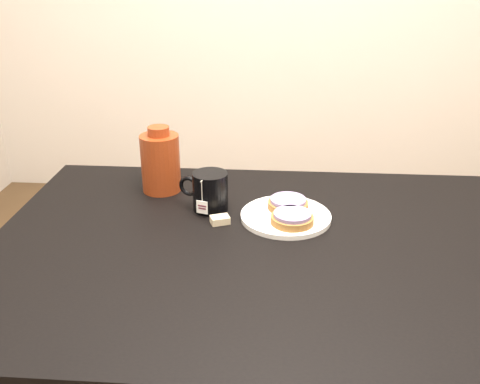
{
  "coord_description": "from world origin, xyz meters",
  "views": [
    {
      "loc": [
        -0.04,
        -1.06,
        1.36
      ],
      "look_at": [
        -0.13,
        0.15,
        0.81
      ],
      "focal_mm": 40.0,
      "sensor_mm": 36.0,
      "label": 1
    }
  ],
  "objects_px": {
    "bagel_package": "(160,162)",
    "table": "(291,276)",
    "bagel_front": "(292,218)",
    "plate": "(286,216)",
    "mug": "(209,191)",
    "teabag_pouch": "(220,220)",
    "bagel_back": "(288,204)"
  },
  "relations": [
    {
      "from": "bagel_front",
      "to": "teabag_pouch",
      "type": "bearing_deg",
      "value": 176.92
    },
    {
      "from": "table",
      "to": "bagel_back",
      "type": "relative_size",
      "value": 12.07
    },
    {
      "from": "bagel_front",
      "to": "plate",
      "type": "bearing_deg",
      "value": 108.18
    },
    {
      "from": "bagel_package",
      "to": "table",
      "type": "bearing_deg",
      "value": -38.22
    },
    {
      "from": "plate",
      "to": "bagel_back",
      "type": "bearing_deg",
      "value": 81.71
    },
    {
      "from": "table",
      "to": "bagel_back",
      "type": "height_order",
      "value": "bagel_back"
    },
    {
      "from": "table",
      "to": "mug",
      "type": "relative_size",
      "value": 9.81
    },
    {
      "from": "table",
      "to": "bagel_front",
      "type": "xyz_separation_m",
      "value": [
        0.0,
        0.08,
        0.11
      ]
    },
    {
      "from": "bagel_front",
      "to": "mug",
      "type": "bearing_deg",
      "value": 157.73
    },
    {
      "from": "teabag_pouch",
      "to": "bagel_back",
      "type": "bearing_deg",
      "value": 23.23
    },
    {
      "from": "table",
      "to": "plate",
      "type": "relative_size",
      "value": 6.23
    },
    {
      "from": "plate",
      "to": "bagel_package",
      "type": "xyz_separation_m",
      "value": [
        -0.34,
        0.15,
        0.08
      ]
    },
    {
      "from": "table",
      "to": "mug",
      "type": "bearing_deg",
      "value": 141.0
    },
    {
      "from": "table",
      "to": "mug",
      "type": "distance_m",
      "value": 0.3
    },
    {
      "from": "bagel_back",
      "to": "teabag_pouch",
      "type": "distance_m",
      "value": 0.18
    },
    {
      "from": "table",
      "to": "teabag_pouch",
      "type": "distance_m",
      "value": 0.22
    },
    {
      "from": "mug",
      "to": "teabag_pouch",
      "type": "relative_size",
      "value": 3.17
    },
    {
      "from": "bagel_package",
      "to": "bagel_back",
      "type": "bearing_deg",
      "value": -18.63
    },
    {
      "from": "bagel_front",
      "to": "teabag_pouch",
      "type": "xyz_separation_m",
      "value": [
        -0.18,
        0.01,
        -0.02
      ]
    },
    {
      "from": "bagel_front",
      "to": "teabag_pouch",
      "type": "distance_m",
      "value": 0.18
    },
    {
      "from": "plate",
      "to": "bagel_front",
      "type": "relative_size",
      "value": 1.57
    },
    {
      "from": "bagel_back",
      "to": "teabag_pouch",
      "type": "bearing_deg",
      "value": -156.77
    },
    {
      "from": "bagel_front",
      "to": "bagel_package",
      "type": "height_order",
      "value": "bagel_package"
    },
    {
      "from": "bagel_back",
      "to": "bagel_package",
      "type": "xyz_separation_m",
      "value": [
        -0.35,
        0.12,
        0.06
      ]
    },
    {
      "from": "bagel_front",
      "to": "mug",
      "type": "height_order",
      "value": "mug"
    },
    {
      "from": "mug",
      "to": "bagel_package",
      "type": "relative_size",
      "value": 0.78
    },
    {
      "from": "table",
      "to": "teabag_pouch",
      "type": "xyz_separation_m",
      "value": [
        -0.18,
        0.09,
        0.09
      ]
    },
    {
      "from": "table",
      "to": "plate",
      "type": "distance_m",
      "value": 0.16
    },
    {
      "from": "table",
      "to": "bagel_front",
      "type": "height_order",
      "value": "bagel_front"
    },
    {
      "from": "table",
      "to": "bagel_front",
      "type": "bearing_deg",
      "value": 89.72
    },
    {
      "from": "mug",
      "to": "teabag_pouch",
      "type": "height_order",
      "value": "mug"
    },
    {
      "from": "bagel_back",
      "to": "teabag_pouch",
      "type": "height_order",
      "value": "bagel_back"
    }
  ]
}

